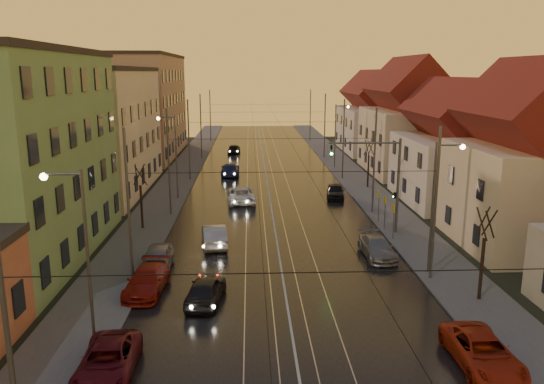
{
  "coord_description": "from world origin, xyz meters",
  "views": [
    {
      "loc": [
        -1.87,
        -19.65,
        11.88
      ],
      "look_at": [
        -0.17,
        20.59,
        2.75
      ],
      "focal_mm": 35.0,
      "sensor_mm": 36.0,
      "label": 1
    }
  ],
  "objects": [
    {
      "name": "catenary_pole_l_0",
      "position": [
        -8.6,
        -6.0,
        4.5
      ],
      "size": [
        0.16,
        0.16,
        9.0
      ],
      "primitive_type": "cylinder",
      "color": "#595B60",
      "rests_on": "ground"
    },
    {
      "name": "street_lamp_1",
      "position": [
        9.1,
        10.0,
        4.89
      ],
      "size": [
        1.75,
        0.32,
        8.0
      ],
      "color": "#595B60",
      "rests_on": "ground"
    },
    {
      "name": "traffic_light_mast",
      "position": [
        7.99,
        18.0,
        4.6
      ],
      "size": [
        5.3,
        0.32,
        7.2
      ],
      "color": "#595B60",
      "rests_on": "ground"
    },
    {
      "name": "apartment_left_3",
      "position": [
        -17.5,
        58.0,
        7.0
      ],
      "size": [
        10.0,
        24.0,
        14.0
      ],
      "primitive_type": "cube",
      "color": "tan",
      "rests_on": "ground"
    },
    {
      "name": "driving_car_0",
      "position": [
        -4.26,
        6.49,
        0.71
      ],
      "size": [
        2.2,
        4.36,
        1.42
      ],
      "primitive_type": "imported",
      "rotation": [
        0.0,
        0.0,
        3.01
      ],
      "color": "black",
      "rests_on": "ground"
    },
    {
      "name": "parked_left_3",
      "position": [
        -7.6,
        11.3,
        0.73
      ],
      "size": [
        1.8,
        4.33,
        1.47
      ],
      "primitive_type": "imported",
      "rotation": [
        0.0,
        0.0,
        0.02
      ],
      "color": "gray",
      "rests_on": "ground"
    },
    {
      "name": "tram_rail_2",
      "position": [
        0.77,
        40.0,
        0.06
      ],
      "size": [
        0.06,
        120.0,
        0.03
      ],
      "primitive_type": "cube",
      "color": "gray",
      "rests_on": "road"
    },
    {
      "name": "road",
      "position": [
        0.0,
        40.0,
        0.02
      ],
      "size": [
        16.0,
        120.0,
        0.04
      ],
      "primitive_type": "cube",
      "color": "black",
      "rests_on": "ground"
    },
    {
      "name": "catenary_pole_r_4",
      "position": [
        8.6,
        54.0,
        4.5
      ],
      "size": [
        0.16,
        0.16,
        9.0
      ],
      "primitive_type": "cylinder",
      "color": "#595B60",
      "rests_on": "ground"
    },
    {
      "name": "house_right_1",
      "position": [
        17.0,
        15.0,
        5.45
      ],
      "size": [
        8.67,
        10.2,
        10.8
      ],
      "color": "beige",
      "rests_on": "ground"
    },
    {
      "name": "catenary_pole_r_1",
      "position": [
        8.6,
        9.0,
        4.5
      ],
      "size": [
        0.16,
        0.16,
        9.0
      ],
      "primitive_type": "cylinder",
      "color": "#595B60",
      "rests_on": "ground"
    },
    {
      "name": "bare_tree_1",
      "position": [
        10.2,
        6.0,
        2.49
      ],
      "size": [
        1.09,
        1.09,
        5.11
      ],
      "color": "black",
      "rests_on": "ground"
    },
    {
      "name": "tram_rail_0",
      "position": [
        -2.2,
        40.0,
        0.06
      ],
      "size": [
        0.06,
        120.0,
        0.03
      ],
      "primitive_type": "cube",
      "color": "gray",
      "rests_on": "road"
    },
    {
      "name": "apartment_left_2",
      "position": [
        -17.5,
        34.0,
        6.0
      ],
      "size": [
        10.0,
        20.0,
        12.0
      ],
      "primitive_type": "cube",
      "color": "beige",
      "rests_on": "ground"
    },
    {
      "name": "tram_rail_3",
      "position": [
        2.2,
        40.0,
        0.06
      ],
      "size": [
        0.06,
        120.0,
        0.03
      ],
      "primitive_type": "cube",
      "color": "gray",
      "rests_on": "road"
    },
    {
      "name": "catenary_pole_l_5",
      "position": [
        -8.6,
        72.0,
        4.5
      ],
      "size": [
        0.16,
        0.16,
        9.0
      ],
      "primitive_type": "cylinder",
      "color": "#595B60",
      "rests_on": "ground"
    },
    {
      "name": "street_lamp_2",
      "position": [
        -9.1,
        30.0,
        4.89
      ],
      "size": [
        1.75,
        0.32,
        8.0
      ],
      "color": "#595B60",
      "rests_on": "ground"
    },
    {
      "name": "catenary_pole_l_1",
      "position": [
        -8.6,
        9.0,
        4.5
      ],
      "size": [
        0.16,
        0.16,
        9.0
      ],
      "primitive_type": "cylinder",
      "color": "#595B60",
      "rests_on": "ground"
    },
    {
      "name": "parked_right_2",
      "position": [
        6.32,
        29.82,
        0.69
      ],
      "size": [
        2.11,
        4.2,
        1.37
      ],
      "primitive_type": "imported",
      "rotation": [
        0.0,
        0.0,
        -0.13
      ],
      "color": "black",
      "rests_on": "ground"
    },
    {
      "name": "house_right_4",
      "position": [
        17.0,
        61.0,
        5.05
      ],
      "size": [
        9.18,
        16.32,
        10.0
      ],
      "color": "beige",
      "rests_on": "ground"
    },
    {
      "name": "parked_left_1",
      "position": [
        -7.6,
        -0.37,
        0.65
      ],
      "size": [
        2.33,
        4.76,
        1.3
      ],
      "primitive_type": "imported",
      "rotation": [
        0.0,
        0.0,
        0.04
      ],
      "color": "#550E19",
      "rests_on": "ground"
    },
    {
      "name": "sidewalk_left",
      "position": [
        -10.0,
        40.0,
        0.07
      ],
      "size": [
        4.0,
        120.0,
        0.15
      ],
      "primitive_type": "cube",
      "color": "#4C4C4C",
      "rests_on": "ground"
    },
    {
      "name": "apartment_left_1",
      "position": [
        -17.5,
        14.0,
        6.5
      ],
      "size": [
        10.0,
        18.0,
        13.0
      ],
      "primitive_type": "cube",
      "color": "#68935E",
      "rests_on": "ground"
    },
    {
      "name": "parked_right_0",
      "position": [
        7.6,
        -0.29,
        0.67
      ],
      "size": [
        2.25,
        4.81,
        1.33
      ],
      "primitive_type": "imported",
      "rotation": [
        0.0,
        0.0,
        0.01
      ],
      "color": "#AD2811",
      "rests_on": "ground"
    },
    {
      "name": "bare_tree_2",
      "position": [
        10.4,
        34.0,
        2.49
      ],
      "size": [
        1.09,
        1.09,
        5.11
      ],
      "color": "black",
      "rests_on": "ground"
    },
    {
      "name": "catenary_pole_r_3",
      "position": [
        8.6,
        39.0,
        4.5
      ],
      "size": [
        0.16,
        0.16,
        9.0
      ],
      "primitive_type": "cylinder",
      "color": "#595B60",
      "rests_on": "ground"
    },
    {
      "name": "sidewalk_right",
      "position": [
        10.0,
        40.0,
        0.07
      ],
      "size": [
        4.0,
        120.0,
        0.15
      ],
      "primitive_type": "cube",
      "color": "#4C4C4C",
      "rests_on": "ground"
    },
    {
      "name": "driving_car_2",
      "position": [
        -2.73,
        28.54,
        0.74
      ],
      "size": [
        2.79,
        5.5,
        1.49
      ],
      "primitive_type": "imported",
      "rotation": [
        0.0,
        0.0,
        3.2
      ],
      "color": "silver",
      "rests_on": "ground"
    },
    {
      "name": "street_lamp_3",
      "position": [
        9.1,
        46.0,
        4.89
      ],
      "size": [
        1.75,
        0.32,
        8.0
      ],
      "color": "#595B60",
      "rests_on": "ground"
    },
    {
      "name": "parked_left_2",
      "position": [
        -7.6,
        7.97,
        0.68
      ],
      "size": [
        2.21,
        4.82,
        1.37
      ],
      "primitive_type": "imported",
      "rotation": [
        0.0,
        0.0,
        -0.06
      ],
      "color": "maroon",
      "rests_on": "ground"
    },
    {
      "name": "ground",
      "position": [
        0.0,
        0.0,
        0.0
      ],
      "size": [
        160.0,
        160.0,
        0.0
      ],
      "primitive_type": "plane",
      "color": "black",
      "rests_on": "ground"
    },
    {
      "name": "driving_car_1",
      "position": [
        -4.42,
        15.93,
        0.75
      ],
      "size": [
        2.18,
        4.73,
        1.5
      ],
      "primitive_type": "imported",
      "rotation": [
        0.0,
        0.0,
        3.27
      ],
      "color": "#ADACB1",
      "rests_on": "ground"
    },
    {
      "name": "house_right_3",
      "position": [
        17.0,
        43.0,
        5.8
      ],
      "size": [
        9.18,
        14.28,
        11.5
      ],
      "color": "beige",
      "rests_on": "ground"
    },
    {
      "name": "street_lamp_0",
      "position": [
        -9.1,
        2.0,
        4.89
      ],
      "size": [
        1.75,
        0.32,
        8.0
      ],
      "color": "#595B60",
      "rests_on": "ground"
    },
    {
      "name": "catenary_pole_l_2",
      "position": [
        -8.6,
        24.0,
        4.5
      ],
      "size": [
        0.16,
        0.16,
        9.0
      ],
      "primitive_type": "cylinder",
      "color": "#595B60",
      "rests_on": "ground"
    },
    {
      "name": "catenary_pole_r_2",
      "position": [
        8.6,
        24.0,
        4.5
      ],
      "size": [
        0.16,
        0.16,
        9.0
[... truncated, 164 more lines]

